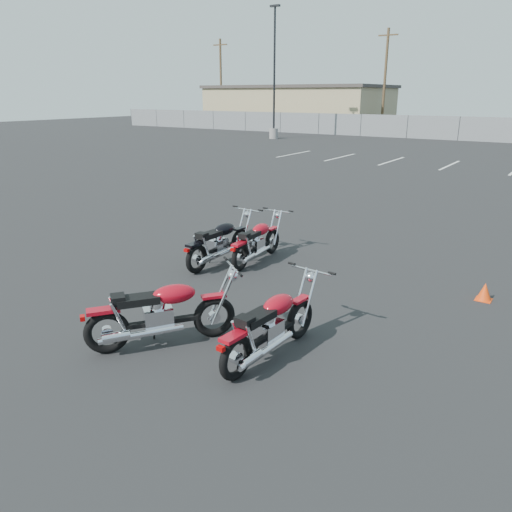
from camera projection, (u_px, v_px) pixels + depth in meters
The scene contains 11 objects.
ground at pixel (228, 298), 8.75m from camera, with size 120.00×120.00×0.00m, color black.
motorcycle_front_red at pixel (257, 242), 10.53m from camera, with size 0.76×1.97×0.96m.
motorcycle_second_black at pixel (220, 242), 10.38m from camera, with size 0.81×2.10×1.03m.
motorcycle_third_red at pixel (271, 326), 6.65m from camera, with size 0.81×2.09×1.02m.
motorcycle_rear_red at pixel (161, 313), 6.97m from camera, with size 1.67×2.00×1.08m.
training_cone_near at pixel (485, 292), 8.63m from camera, with size 0.26×0.26×0.31m.
light_pole_west at pixel (274, 106), 39.38m from camera, with size 0.80×0.70×9.76m.
tan_building_west at pixel (298, 107), 52.92m from camera, with size 18.40×10.40×4.30m.
utility_pole_a at pixel (221, 82), 53.99m from camera, with size 1.80×0.24×9.00m.
utility_pole_b at pixel (385, 79), 45.28m from camera, with size 1.80×0.24×9.00m.
parking_line_stripes at pixel (420, 163), 25.89m from camera, with size 15.12×4.00×0.01m.
Camera 1 is at (4.91, -6.46, 3.41)m, focal length 35.00 mm.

